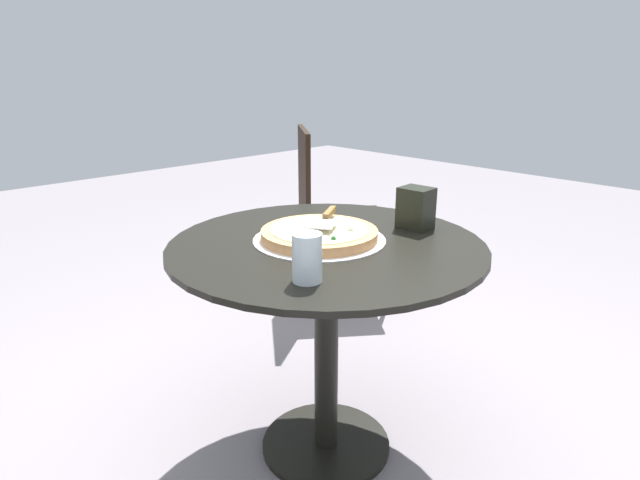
% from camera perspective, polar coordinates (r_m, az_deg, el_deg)
% --- Properties ---
extents(ground_plane, '(10.00, 10.00, 0.00)m').
position_cam_1_polar(ground_plane, '(1.94, 0.63, -20.92)').
color(ground_plane, gray).
extents(patio_table, '(0.94, 0.94, 0.72)m').
position_cam_1_polar(patio_table, '(1.65, 0.69, -5.83)').
color(patio_table, black).
rests_on(patio_table, ground).
extents(pizza_on_tray, '(0.40, 0.40, 0.05)m').
position_cam_1_polar(pizza_on_tray, '(1.60, 0.00, 0.59)').
color(pizza_on_tray, silver).
rests_on(pizza_on_tray, patio_table).
extents(pizza_server, '(0.15, 0.20, 0.02)m').
position_cam_1_polar(pizza_server, '(1.63, 0.60, 2.36)').
color(pizza_server, silver).
rests_on(pizza_server, pizza_on_tray).
extents(drinking_cup, '(0.07, 0.07, 0.12)m').
position_cam_1_polar(drinking_cup, '(1.29, -1.37, -1.88)').
color(drinking_cup, silver).
rests_on(drinking_cup, patio_table).
extents(napkin_dispenser, '(0.10, 0.09, 0.13)m').
position_cam_1_polar(napkin_dispenser, '(1.74, 10.10, 3.35)').
color(napkin_dispenser, black).
rests_on(napkin_dispenser, patio_table).
extents(patio_chair_far, '(0.62, 0.62, 0.92)m').
position_cam_1_polar(patio_chair_far, '(2.79, 0.83, 3.72)').
color(patio_chair_far, black).
rests_on(patio_chair_far, ground).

